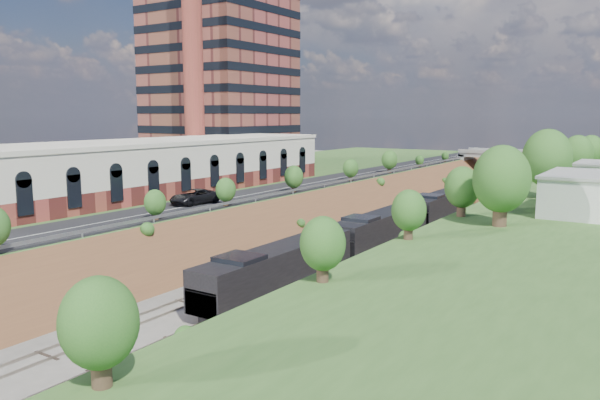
{
  "coord_description": "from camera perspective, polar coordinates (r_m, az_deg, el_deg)",
  "views": [
    {
      "loc": [
        30.46,
        -15.3,
        15.39
      ],
      "look_at": [
        -4.15,
        38.32,
        6.0
      ],
      "focal_mm": 35.0,
      "sensor_mm": 36.0,
      "label": 1
    }
  ],
  "objects": [
    {
      "name": "rail_left_track",
      "position": [
        83.65,
        8.99,
        -2.27
      ],
      "size": [
        1.58,
        180.0,
        0.18
      ],
      "primitive_type": "cube",
      "color": "gray",
      "rests_on": "ground"
    },
    {
      "name": "tree_right_large",
      "position": [
        57.23,
        19.06,
        1.89
      ],
      "size": [
        5.25,
        5.25,
        7.61
      ],
      "color": "#473323",
      "rests_on": "platform_right"
    },
    {
      "name": "platform_left",
      "position": [
        99.32,
        -7.22,
        0.85
      ],
      "size": [
        44.0,
        180.0,
        5.0
      ],
      "primitive_type": "cube",
      "color": "#365D26",
      "rests_on": "ground"
    },
    {
      "name": "suv",
      "position": [
        68.59,
        -10.25,
        0.33
      ],
      "size": [
        3.5,
        6.42,
        1.71
      ],
      "primitive_type": "imported",
      "rotation": [
        0.0,
        0.0,
        -0.11
      ],
      "color": "black",
      "rests_on": "road"
    },
    {
      "name": "commercial_building",
      "position": [
        79.41,
        -14.77,
        3.12
      ],
      "size": [
        14.3,
        62.3,
        7.0
      ],
      "color": "maroon",
      "rests_on": "platform_left"
    },
    {
      "name": "highrise_tower",
      "position": [
        116.07,
        -7.88,
        16.96
      ],
      "size": [
        22.0,
        22.0,
        53.9
      ],
      "color": "brown",
      "rests_on": "platform_left"
    },
    {
      "name": "guardrail",
      "position": [
        86.54,
        3.68,
        1.82
      ],
      "size": [
        0.1,
        171.0,
        0.7
      ],
      "color": "#99999E",
      "rests_on": "platform_left"
    },
    {
      "name": "rail_right_track",
      "position": [
        81.74,
        12.32,
        -2.61
      ],
      "size": [
        1.58,
        180.0,
        0.18
      ],
      "primitive_type": "cube",
      "color": "gray",
      "rests_on": "ground"
    },
    {
      "name": "road",
      "position": [
        88.82,
        1.43,
        1.68
      ],
      "size": [
        8.0,
        180.0,
        0.1
      ],
      "primitive_type": "cube",
      "color": "black",
      "rests_on": "platform_left"
    },
    {
      "name": "embankment_left",
      "position": [
        87.33,
        3.94,
        -1.8
      ],
      "size": [
        10.0,
        180.0,
        10.0
      ],
      "primitive_type": "cube",
      "rotation": [
        0.0,
        0.79,
        0.0
      ],
      "color": "brown",
      "rests_on": "ground"
    },
    {
      "name": "embankment_right",
      "position": [
        79.28,
        18.02,
        -3.24
      ],
      "size": [
        10.0,
        180.0,
        10.0
      ],
      "primitive_type": "cube",
      "rotation": [
        0.0,
        0.79,
        0.0
      ],
      "color": "brown",
      "rests_on": "ground"
    },
    {
      "name": "tree_left_crest",
      "position": [
        55.69,
        -17.09,
        -0.63
      ],
      "size": [
        2.45,
        2.45,
        3.55
      ],
      "color": "#473323",
      "rests_on": "platform_left"
    },
    {
      "name": "freight_train",
      "position": [
        102.49,
        16.81,
        0.91
      ],
      "size": [
        3.28,
        131.64,
        4.84
      ],
      "color": "black",
      "rests_on": "ground"
    },
    {
      "name": "overpass",
      "position": [
        141.03,
        20.31,
        3.59
      ],
      "size": [
        24.5,
        8.3,
        7.4
      ],
      "color": "gray",
      "rests_on": "ground"
    },
    {
      "name": "white_building_near",
      "position": [
        68.18,
        26.71,
        0.4
      ],
      "size": [
        9.0,
        12.0,
        4.0
      ],
      "primitive_type": "cube",
      "color": "silver",
      "rests_on": "platform_right"
    },
    {
      "name": "smokestack",
      "position": [
        97.94,
        -10.41,
        13.87
      ],
      "size": [
        3.2,
        3.2,
        40.0
      ],
      "primitive_type": "cylinder",
      "color": "maroon",
      "rests_on": "platform_left"
    }
  ]
}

